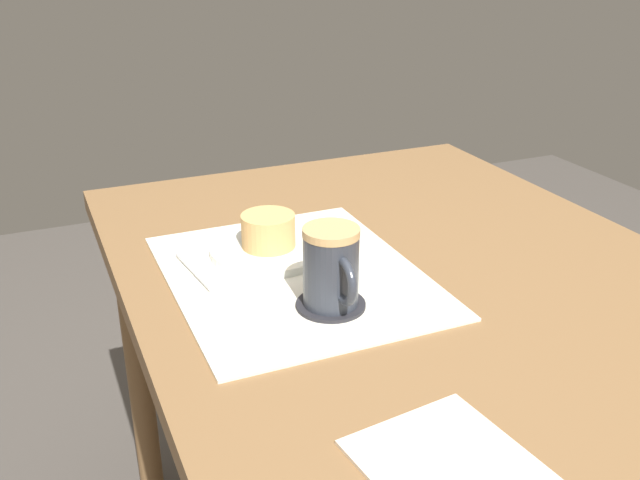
% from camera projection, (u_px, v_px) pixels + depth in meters
% --- Properties ---
extents(dining_table, '(1.09, 0.81, 0.71)m').
position_uv_depth(dining_table, '(413.00, 321.00, 1.06)').
color(dining_table, brown).
rests_on(dining_table, ground_plane).
extents(placemat, '(0.42, 0.34, 0.00)m').
position_uv_depth(placemat, '(294.00, 275.00, 1.02)').
color(placemat, silver).
rests_on(placemat, dining_table).
extents(pastry_plate, '(0.18, 0.18, 0.01)m').
position_uv_depth(pastry_plate, '(269.00, 250.00, 1.08)').
color(pastry_plate, silver).
rests_on(pastry_plate, placemat).
extents(pastry, '(0.08, 0.08, 0.05)m').
position_uv_depth(pastry, '(268.00, 231.00, 1.06)').
color(pastry, '#E0A860').
rests_on(pastry, pastry_plate).
extents(coffee_coaster, '(0.09, 0.09, 0.00)m').
position_uv_depth(coffee_coaster, '(331.00, 305.00, 0.93)').
color(coffee_coaster, '#232328').
rests_on(coffee_coaster, placemat).
extents(coffee_mug, '(0.11, 0.07, 0.11)m').
position_uv_depth(coffee_mug, '(332.00, 267.00, 0.90)').
color(coffee_mug, '#2D333D').
rests_on(coffee_mug, coffee_coaster).
extents(teaspoon, '(0.13, 0.03, 0.01)m').
position_uv_depth(teaspoon, '(194.00, 271.00, 1.01)').
color(teaspoon, silver).
rests_on(teaspoon, placemat).
extents(paper_napkin, '(0.17, 0.17, 0.00)m').
position_uv_depth(paper_napkin, '(445.00, 462.00, 0.66)').
color(paper_napkin, silver).
rests_on(paper_napkin, dining_table).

